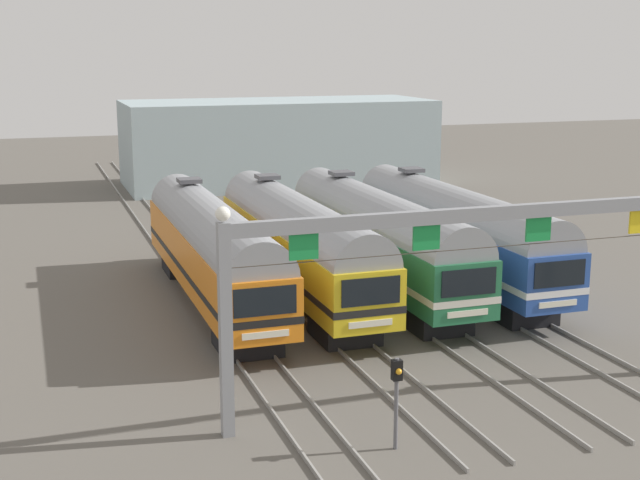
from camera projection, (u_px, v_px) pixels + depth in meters
ground_plane at (338, 294)px, 41.56m from camera, size 160.00×160.00×0.00m
track_bed at (249, 224)px, 57.28m from camera, size 13.42×70.00×0.15m
commuter_train_orange at (212, 247)px, 39.12m from camera, size 2.88×18.06×5.05m
commuter_train_yellow at (297, 241)px, 40.36m from camera, size 2.88×18.06×5.05m
commuter_train_green at (378, 235)px, 41.61m from camera, size 2.88×18.06×5.05m
commuter_train_blue at (454, 230)px, 42.85m from camera, size 2.88×18.06×5.05m
catenary_gantry at (483, 249)px, 27.98m from camera, size 17.16×0.44×6.97m
yard_signal_mast at (397, 386)px, 25.15m from camera, size 0.28×0.35×2.76m
maintenance_building at (278, 142)px, 74.35m from camera, size 25.40×10.00×6.96m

